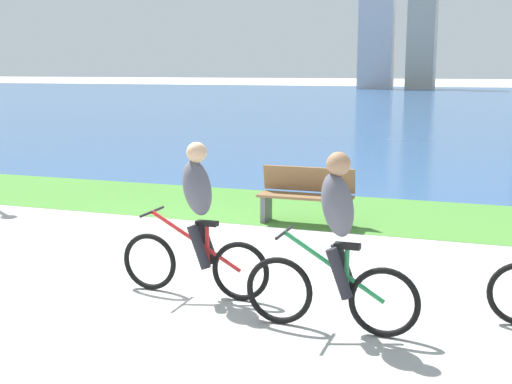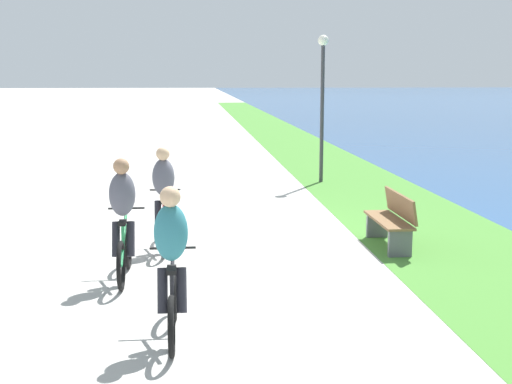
{
  "view_description": "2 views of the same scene",
  "coord_description": "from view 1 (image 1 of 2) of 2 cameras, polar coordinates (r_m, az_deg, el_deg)",
  "views": [
    {
      "loc": [
        4.08,
        -7.62,
        2.45
      ],
      "look_at": [
        1.29,
        0.28,
        0.91
      ],
      "focal_mm": 47.41,
      "sensor_mm": 36.0,
      "label": 1
    },
    {
      "loc": [
        11.85,
        -0.71,
        2.8
      ],
      "look_at": [
        0.93,
        0.36,
        0.89
      ],
      "focal_mm": 46.83,
      "sensor_mm": 36.0,
      "label": 2
    }
  ],
  "objects": [
    {
      "name": "cyclist_trailing",
      "position": [
        6.32,
        6.69,
        -4.41
      ],
      "size": [
        1.68,
        0.52,
        1.71
      ],
      "color": "black",
      "rests_on": "ground"
    },
    {
      "name": "ground_plane",
      "position": [
        8.99,
        -8.42,
        -5.52
      ],
      "size": [
        300.0,
        300.0,
        0.0
      ],
      "primitive_type": "plane",
      "color": "#B2AFA8"
    },
    {
      "name": "bench_near_path",
      "position": [
        10.76,
        4.26,
        -0.32
      ],
      "size": [
        1.5,
        0.47,
        0.9
      ],
      "color": "brown",
      "rests_on": "ground"
    },
    {
      "name": "cyclist_lead",
      "position": [
        7.29,
        -5.05,
        -2.42
      ],
      "size": [
        1.73,
        0.52,
        1.69
      ],
      "color": "black",
      "rests_on": "ground"
    },
    {
      "name": "grass_strip_bayside",
      "position": [
        12.23,
        -0.44,
        -1.12
      ],
      "size": [
        120.0,
        2.96,
        0.01
      ],
      "primitive_type": "cube",
      "color": "#478433",
      "rests_on": "ground"
    },
    {
      "name": "bay_water_surface",
      "position": [
        52.37,
        15.12,
        7.4
      ],
      "size": [
        300.0,
        78.83,
        0.0
      ],
      "primitive_type": "cube",
      "color": "#2D568C",
      "rests_on": "ground"
    }
  ]
}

